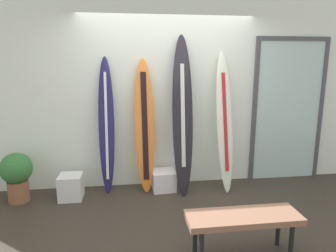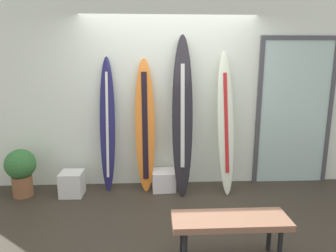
# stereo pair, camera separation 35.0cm
# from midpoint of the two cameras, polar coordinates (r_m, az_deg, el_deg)

# --- Properties ---
(ground) EXTENTS (8.00, 8.00, 0.04)m
(ground) POSITION_cam_midpoint_polar(r_m,az_deg,el_deg) (3.71, 3.99, -18.11)
(ground) COLOR #342C23
(wall_back) EXTENTS (7.20, 0.20, 2.80)m
(wall_back) POSITION_cam_midpoint_polar(r_m,az_deg,el_deg) (4.53, 2.29, 6.39)
(wall_back) COLOR white
(wall_back) RESTS_ON ground
(surfboard_navy) EXTENTS (0.23, 0.30, 1.93)m
(surfboard_navy) POSITION_cam_midpoint_polar(r_m,az_deg,el_deg) (4.34, -9.18, -0.10)
(surfboard_navy) COLOR navy
(surfboard_navy) RESTS_ON ground
(surfboard_sunset) EXTENTS (0.30, 0.33, 1.90)m
(surfboard_sunset) POSITION_cam_midpoint_polar(r_m,az_deg,el_deg) (4.29, -2.07, 0.02)
(surfboard_sunset) COLOR orange
(surfboard_sunset) RESTS_ON ground
(surfboard_charcoal) EXTENTS (0.32, 0.55, 2.23)m
(surfboard_charcoal) POSITION_cam_midpoint_polar(r_m,az_deg,el_deg) (4.19, 5.15, 1.98)
(surfboard_charcoal) COLOR black
(surfboard_charcoal) RESTS_ON ground
(surfboard_ivory) EXTENTS (0.26, 0.51, 2.01)m
(surfboard_ivory) POSITION_cam_midpoint_polar(r_m,az_deg,el_deg) (4.36, 13.17, 0.41)
(surfboard_ivory) COLOR silver
(surfboard_ivory) RESTS_ON ground
(display_block_left) EXTENTS (0.31, 0.31, 0.34)m
(display_block_left) POSITION_cam_midpoint_polar(r_m,az_deg,el_deg) (4.45, -15.62, -10.53)
(display_block_left) COLOR silver
(display_block_left) RESTS_ON ground
(display_block_center) EXTENTS (0.34, 0.34, 0.29)m
(display_block_center) POSITION_cam_midpoint_polar(r_m,az_deg,el_deg) (4.48, 1.43, -10.25)
(display_block_center) COLOR silver
(display_block_center) RESTS_ON ground
(glass_door) EXTENTS (1.16, 0.06, 2.22)m
(glass_door) POSITION_cam_midpoint_polar(r_m,az_deg,el_deg) (4.99, 24.75, 2.84)
(glass_door) COLOR silver
(glass_door) RESTS_ON ground
(potted_plant) EXTENTS (0.41, 0.41, 0.68)m
(potted_plant) POSITION_cam_midpoint_polar(r_m,az_deg,el_deg) (4.58, -24.23, -7.50)
(potted_plant) COLOR brown
(potted_plant) RESTS_ON ground
(bench) EXTENTS (1.08, 0.36, 0.44)m
(bench) POSITION_cam_midpoint_polar(r_m,az_deg,el_deg) (3.02, 15.16, -17.38)
(bench) COLOR #8D624B
(bench) RESTS_ON ground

